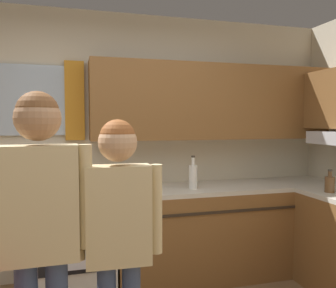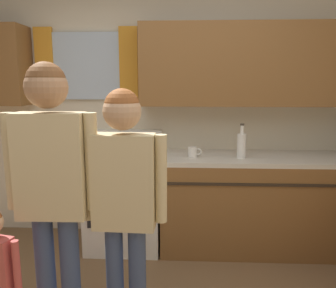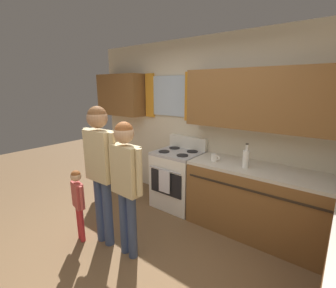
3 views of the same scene
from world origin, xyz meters
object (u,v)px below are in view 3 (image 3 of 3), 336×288
at_px(mug_ceramic_white, 214,158).
at_px(adult_holding_child, 100,161).
at_px(adult_in_plaid, 126,175).
at_px(small_child, 78,197).
at_px(bottle_milk_white, 246,158).
at_px(stove_oven, 178,178).

relative_size(mug_ceramic_white, adult_holding_child, 0.07).
xyz_separation_m(adult_in_plaid, small_child, (-0.67, -0.19, -0.39)).
bearing_deg(adult_holding_child, bottle_milk_white, 44.65).
relative_size(adult_holding_child, small_child, 1.82).
height_order(stove_oven, adult_in_plaid, adult_in_plaid).
bearing_deg(adult_in_plaid, adult_holding_child, -176.30).
height_order(stove_oven, adult_holding_child, adult_holding_child).
relative_size(bottle_milk_white, small_child, 0.34).
bearing_deg(stove_oven, adult_holding_child, -96.99).
bearing_deg(mug_ceramic_white, adult_holding_child, -123.19).
bearing_deg(adult_holding_child, small_child, -149.38).
height_order(bottle_milk_white, small_child, bottle_milk_white).
xyz_separation_m(bottle_milk_white, small_child, (-1.52, -1.39, -0.44)).
bearing_deg(bottle_milk_white, stove_oven, 175.31).
relative_size(stove_oven, bottle_milk_white, 3.51).
distance_m(bottle_milk_white, mug_ceramic_white, 0.44).
xyz_separation_m(adult_holding_child, small_child, (-0.27, -0.16, -0.48)).
bearing_deg(adult_holding_child, adult_in_plaid, 3.70).
bearing_deg(mug_ceramic_white, bottle_milk_white, -1.37).
bearing_deg(small_child, mug_ceramic_white, 52.29).
distance_m(bottle_milk_white, small_child, 2.11).
height_order(mug_ceramic_white, small_child, mug_ceramic_white).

